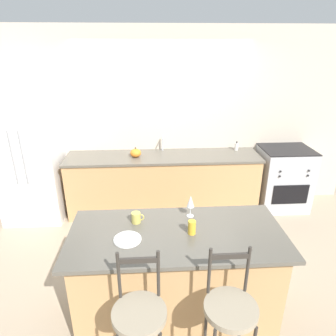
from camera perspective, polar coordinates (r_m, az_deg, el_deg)
name	(u,v)px	position (r m, az deg, el deg)	size (l,w,h in m)	color
ground_plane	(165,221)	(4.52, -0.63, -10.11)	(18.00, 18.00, 0.00)	tan
wall_back	(162,121)	(4.64, -1.15, 8.98)	(6.00, 0.07, 2.70)	beige
back_counter	(163,183)	(4.63, -0.89, -2.80)	(2.87, 0.69, 0.91)	tan
sink_faucet	(163,142)	(4.60, -1.05, 4.94)	(0.02, 0.13, 0.22)	#ADAFB5
kitchen_island	(176,274)	(2.95, 1.59, -19.49)	(1.89, 0.87, 0.91)	tan
refrigerator	(30,155)	(4.70, -24.83, 2.21)	(0.83, 0.75, 1.94)	white
oven_range	(283,178)	(5.04, 20.99, -1.81)	(0.75, 0.66, 0.98)	#ADAFB5
bar_stool_near	(140,326)	(2.35, -5.36, -27.81)	(0.38, 0.38, 1.16)	#332D28
bar_stool_far	(229,321)	(2.41, 11.57, -26.64)	(0.38, 0.38, 1.16)	#332D28
dinner_plate	(127,239)	(2.60, -7.73, -13.27)	(0.23, 0.23, 0.02)	white
wine_glass	(191,202)	(2.83, 4.32, -6.42)	(0.07, 0.07, 0.22)	white
coffee_mug	(136,218)	(2.80, -6.06, -9.38)	(0.12, 0.09, 0.10)	#C1B251
tumbler_cup	(192,227)	(2.63, 4.57, -11.20)	(0.07, 0.07, 0.13)	gold
pumpkin_decoration	(136,153)	(4.38, -6.18, 2.87)	(0.16, 0.16, 0.15)	orange
soap_bottle	(236,147)	(4.77, 12.91, 4.00)	(0.06, 0.06, 0.14)	silver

